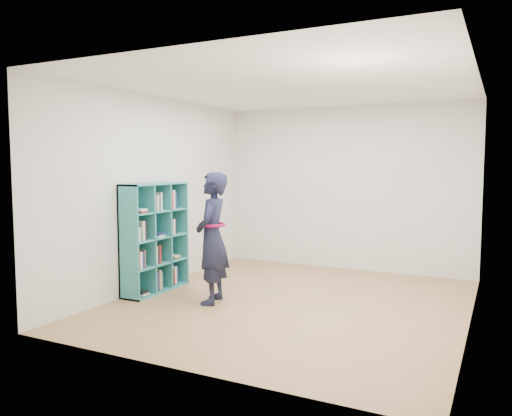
% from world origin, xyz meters
% --- Properties ---
extents(floor, '(4.50, 4.50, 0.00)m').
position_xyz_m(floor, '(0.00, 0.00, 0.00)').
color(floor, '#9C7047').
rests_on(floor, ground).
extents(ceiling, '(4.50, 4.50, 0.00)m').
position_xyz_m(ceiling, '(0.00, 0.00, 2.60)').
color(ceiling, white).
rests_on(ceiling, wall_back).
extents(wall_left, '(0.02, 4.50, 2.60)m').
position_xyz_m(wall_left, '(-2.00, 0.00, 1.30)').
color(wall_left, beige).
rests_on(wall_left, floor).
extents(wall_right, '(0.02, 4.50, 2.60)m').
position_xyz_m(wall_right, '(2.00, 0.00, 1.30)').
color(wall_right, beige).
rests_on(wall_right, floor).
extents(wall_back, '(4.00, 0.02, 2.60)m').
position_xyz_m(wall_back, '(0.00, 2.25, 1.30)').
color(wall_back, beige).
rests_on(wall_back, floor).
extents(wall_front, '(4.00, 0.02, 2.60)m').
position_xyz_m(wall_front, '(0.00, -2.25, 1.30)').
color(wall_front, beige).
rests_on(wall_front, floor).
extents(bookshelf, '(0.31, 1.08, 1.44)m').
position_xyz_m(bookshelf, '(-1.86, -0.27, 0.70)').
color(bookshelf, '#287C75').
rests_on(bookshelf, floor).
extents(person, '(0.52, 0.66, 1.59)m').
position_xyz_m(person, '(-0.86, -0.42, 0.80)').
color(person, black).
rests_on(person, floor).
extents(smartphone, '(0.05, 0.09, 0.12)m').
position_xyz_m(smartphone, '(-1.03, -0.38, 0.90)').
color(smartphone, silver).
rests_on(smartphone, person).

